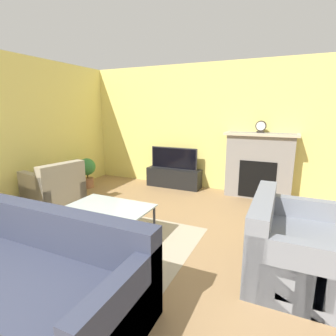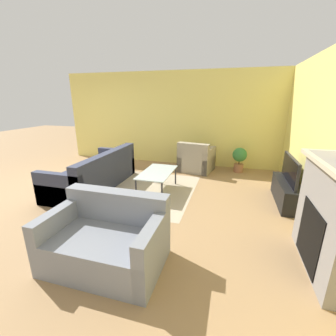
{
  "view_description": "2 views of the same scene",
  "coord_description": "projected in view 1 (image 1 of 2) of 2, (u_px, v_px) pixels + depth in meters",
  "views": [
    {
      "loc": [
        1.81,
        -0.52,
        1.74
      ],
      "look_at": [
        0.22,
        2.97,
        0.88
      ],
      "focal_mm": 28.0,
      "sensor_mm": 36.0,
      "label": 1
    },
    {
      "loc": [
        3.97,
        3.7,
        1.93
      ],
      "look_at": [
        0.02,
        2.57,
        0.66
      ],
      "focal_mm": 24.0,
      "sensor_mm": 36.0,
      "label": 2
    }
  ],
  "objects": [
    {
      "name": "wall_back",
      "position": [
        199.0,
        127.0,
        5.8
      ],
      "size": [
        8.23,
        0.06,
        2.7
      ],
      "color": "#EADB72",
      "rests_on": "ground_plane"
    },
    {
      "name": "wall_left",
      "position": [
        9.0,
        132.0,
        4.6
      ],
      "size": [
        0.06,
        8.05,
        2.7
      ],
      "color": "#EADB72",
      "rests_on": "ground_plane"
    },
    {
      "name": "area_rug",
      "position": [
        106.0,
        240.0,
        3.56
      ],
      "size": [
        2.34,
        1.81,
        0.0
      ],
      "color": "#B7A88E",
      "rests_on": "ground_plane"
    },
    {
      "name": "fireplace",
      "position": [
        259.0,
        164.0,
        5.2
      ],
      "size": [
        1.37,
        0.45,
        1.3
      ],
      "color": "gray",
      "rests_on": "ground_plane"
    },
    {
      "name": "tv_stand",
      "position": [
        174.0,
        178.0,
        5.98
      ],
      "size": [
        1.24,
        0.35,
        0.43
      ],
      "color": "black",
      "rests_on": "ground_plane"
    },
    {
      "name": "tv",
      "position": [
        174.0,
        158.0,
        5.88
      ],
      "size": [
        1.08,
        0.06,
        0.48
      ],
      "color": "#232328",
      "rests_on": "tv_stand"
    },
    {
      "name": "couch_sectional",
      "position": [
        24.0,
        278.0,
        2.31
      ],
      "size": [
        2.29,
        0.99,
        0.82
      ],
      "color": "#33384C",
      "rests_on": "ground_plane"
    },
    {
      "name": "couch_loveseat",
      "position": [
        289.0,
        246.0,
        2.83
      ],
      "size": [
        0.88,
        1.36,
        0.82
      ],
      "rotation": [
        0.0,
        0.0,
        1.57
      ],
      "color": "gray",
      "rests_on": "ground_plane"
    },
    {
      "name": "armchair_by_window",
      "position": [
        55.0,
        189.0,
        4.81
      ],
      "size": [
        0.95,
        0.98,
        0.82
      ],
      "rotation": [
        0.0,
        0.0,
        -1.76
      ],
      "color": "#9E937F",
      "rests_on": "ground_plane"
    },
    {
      "name": "coffee_table",
      "position": [
        111.0,
        208.0,
        3.61
      ],
      "size": [
        1.14,
        0.61,
        0.45
      ],
      "color": "#333338",
      "rests_on": "ground_plane"
    },
    {
      "name": "potted_plant",
      "position": [
        87.0,
        170.0,
        5.89
      ],
      "size": [
        0.38,
        0.38,
        0.67
      ],
      "color": "#AD704C",
      "rests_on": "ground_plane"
    },
    {
      "name": "mantel_clock",
      "position": [
        261.0,
        126.0,
        5.04
      ],
      "size": [
        0.2,
        0.07,
        0.23
      ],
      "color": "#28231E",
      "rests_on": "fireplace"
    }
  ]
}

